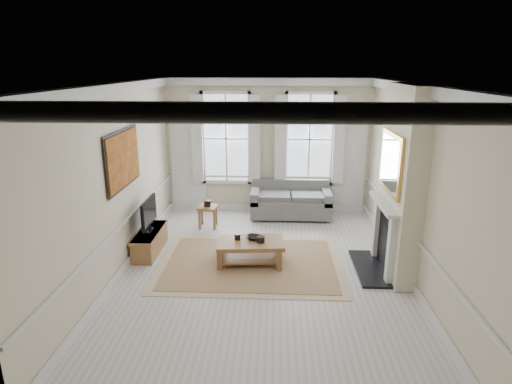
{
  "coord_description": "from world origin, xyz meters",
  "views": [
    {
      "loc": [
        0.2,
        -7.19,
        3.69
      ],
      "look_at": [
        -0.18,
        1.0,
        1.25
      ],
      "focal_mm": 30.0,
      "sensor_mm": 36.0,
      "label": 1
    }
  ],
  "objects_px": {
    "sofa": "(291,202)",
    "side_table": "(208,210)",
    "tv_stand": "(150,241)",
    "coffee_table": "(250,245)"
  },
  "relations": [
    {
      "from": "sofa",
      "to": "side_table",
      "type": "height_order",
      "value": "sofa"
    },
    {
      "from": "side_table",
      "to": "tv_stand",
      "type": "bearing_deg",
      "value": -123.79
    },
    {
      "from": "coffee_table",
      "to": "tv_stand",
      "type": "xyz_separation_m",
      "value": [
        -2.09,
        0.46,
        -0.17
      ]
    },
    {
      "from": "coffee_table",
      "to": "side_table",
      "type": "bearing_deg",
      "value": 115.3
    },
    {
      "from": "side_table",
      "to": "coffee_table",
      "type": "xyz_separation_m",
      "value": [
        1.12,
        -1.92,
        -0.02
      ]
    },
    {
      "from": "sofa",
      "to": "coffee_table",
      "type": "relative_size",
      "value": 1.49
    },
    {
      "from": "side_table",
      "to": "coffee_table",
      "type": "height_order",
      "value": "side_table"
    },
    {
      "from": "side_table",
      "to": "tv_stand",
      "type": "height_order",
      "value": "side_table"
    },
    {
      "from": "side_table",
      "to": "coffee_table",
      "type": "distance_m",
      "value": 2.22
    },
    {
      "from": "sofa",
      "to": "tv_stand",
      "type": "bearing_deg",
      "value": -141.77
    }
  ]
}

